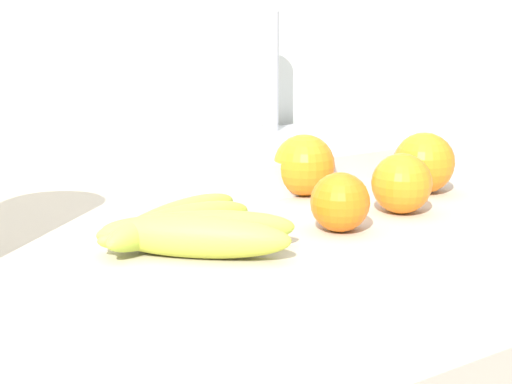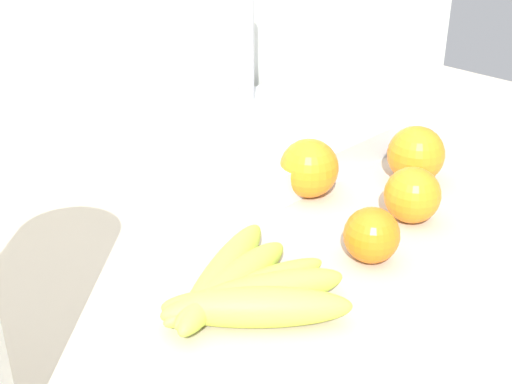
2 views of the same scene
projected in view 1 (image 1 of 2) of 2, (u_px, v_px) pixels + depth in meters
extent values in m
cube|color=silver|center=(99.00, 344.00, 1.23)|extent=(2.01, 0.06, 1.30)
ellipsoid|color=#BCC83F|center=(194.00, 236.00, 0.73)|extent=(0.16, 0.16, 0.04)
ellipsoid|color=#B5CD3F|center=(197.00, 231.00, 0.75)|extent=(0.19, 0.12, 0.04)
ellipsoid|color=#B1CE3F|center=(194.00, 231.00, 0.76)|extent=(0.20, 0.07, 0.03)
ellipsoid|color=#A9C23F|center=(182.00, 225.00, 0.77)|extent=(0.18, 0.07, 0.04)
ellipsoid|color=#ADC93F|center=(176.00, 220.00, 0.79)|extent=(0.21, 0.13, 0.04)
sphere|color=orange|center=(426.00, 163.00, 0.99)|extent=(0.08, 0.08, 0.08)
sphere|color=orange|center=(304.00, 165.00, 0.98)|extent=(0.08, 0.08, 0.08)
sphere|color=orange|center=(340.00, 202.00, 0.81)|extent=(0.06, 0.06, 0.06)
sphere|color=orange|center=(402.00, 184.00, 0.89)|extent=(0.07, 0.07, 0.07)
cube|color=#B7BABF|center=(308.00, 154.00, 1.15)|extent=(0.42, 0.28, 0.05)
cylinder|color=#B2B2B7|center=(271.00, 72.00, 1.20)|extent=(0.02, 0.02, 0.19)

